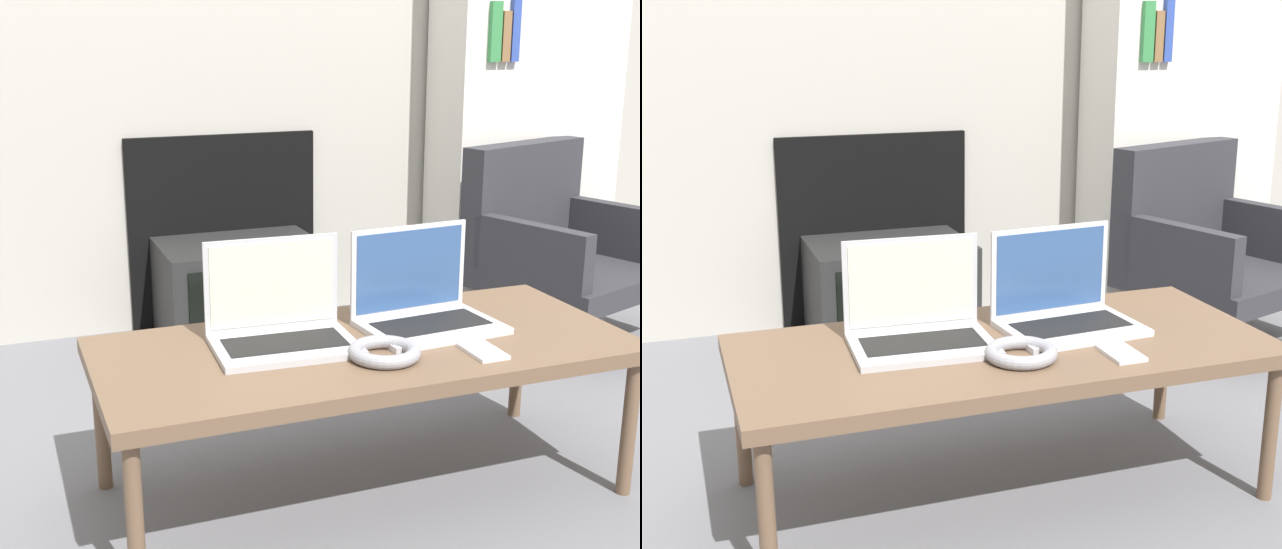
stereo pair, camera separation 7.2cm
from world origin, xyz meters
The scene contains 9 objects.
ground_plane centered at (0.00, 0.00, 0.00)m, with size 14.00×14.00×0.00m, color slate.
table centered at (0.00, 0.18, 0.36)m, with size 1.28×0.57×0.39m.
laptop_left centered at (-0.19, 0.25, 0.45)m, with size 0.35×0.25×0.24m.
laptop_right centered at (0.19, 0.25, 0.45)m, with size 0.35×0.26×0.24m.
headphones centered at (0.00, 0.07, 0.41)m, with size 0.17×0.17×0.03m.
phone centered at (0.23, 0.02, 0.40)m, with size 0.07×0.12×0.01m.
tv centered at (0.03, 1.38, 0.18)m, with size 0.58×0.41×0.36m.
armchair centered at (1.13, 1.03, 0.36)m, with size 0.73×0.72×0.70m.
bookshelf centered at (1.24, 1.44, 0.90)m, with size 0.73×0.32×1.80m.
Camera 2 is at (-0.75, -1.68, 1.13)m, focal length 50.00 mm.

